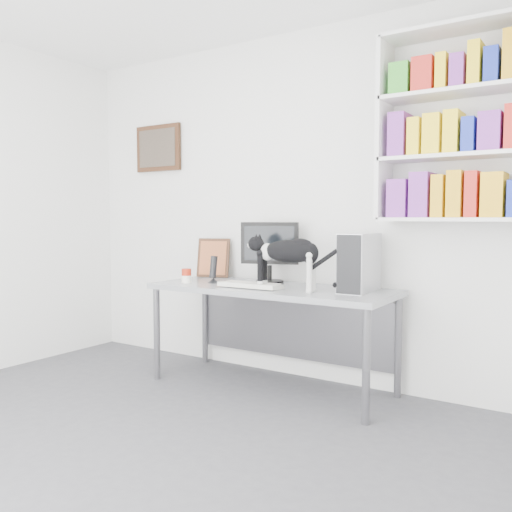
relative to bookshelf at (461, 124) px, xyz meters
The scene contains 11 objects.
room 2.37m from the bookshelf, 127.12° to the right, with size 4.01×4.01×2.70m.
bookshelf is the anchor object (origin of this frame).
wall_art 2.70m from the bookshelf, behind, with size 0.52×0.04×0.42m, color #4E2B19.
desk 1.95m from the bookshelf, 169.17° to the right, with size 1.82×0.71×0.76m, color gray.
monitor 1.62m from the bookshelf, behind, with size 0.45×0.22×0.48m, color black.
keyboard 1.76m from the bookshelf, 164.32° to the right, with size 0.47×0.18×0.04m, color silver.
pc_tower 1.09m from the bookshelf, 167.57° to the right, with size 0.18×0.40×0.40m, color #ACACB1.
speaker 2.03m from the bookshelf, behind, with size 0.09×0.09×0.22m, color black.
leaning_print 2.19m from the bookshelf, behind, with size 0.28×0.11×0.34m, color #4E2B19.
soup_can 2.22m from the bookshelf, 168.12° to the right, with size 0.07×0.07×0.11m, color #B1230F.
cat 1.43m from the bookshelf, 160.32° to the right, with size 0.60×0.16×0.37m, color black, non-canonical shape.
Camera 1 is at (2.21, -1.75, 1.26)m, focal length 38.00 mm.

